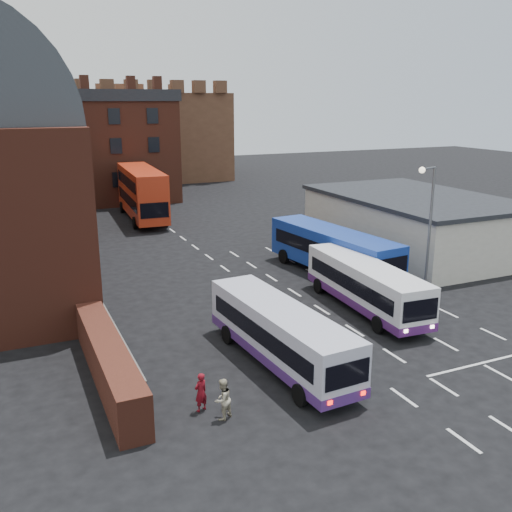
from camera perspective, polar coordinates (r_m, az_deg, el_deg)
name	(u,v)px	position (r m, az deg, el deg)	size (l,w,h in m)	color
ground	(347,357)	(26.43, 9.09, -9.91)	(180.00, 180.00, 0.00)	black
forecourt_wall	(109,362)	(24.33, -14.52, -10.21)	(1.20, 10.00, 1.80)	#602B1E
cream_building	(414,222)	(45.09, 15.49, 3.27)	(10.40, 16.40, 4.25)	beige
brick_terrace	(71,153)	(66.46, -18.04, 9.76)	(22.00, 10.00, 11.00)	brown
castle_keep	(138,135)	(88.12, -11.75, 11.73)	(22.00, 22.00, 12.00)	brown
bus_white_outbound	(280,331)	(24.85, 2.43, -7.50)	(2.88, 9.74, 2.62)	silver
bus_white_inbound	(366,283)	(31.66, 10.90, -2.64)	(2.86, 9.75, 2.63)	white
bus_blue	(333,249)	(37.56, 7.69, 0.72)	(3.71, 11.22, 3.00)	#17379C
bus_red_double	(142,193)	(55.57, -11.34, 6.21)	(3.67, 12.37, 4.89)	red
street_lamp	(428,220)	(33.59, 16.83, 3.48)	(1.50, 0.69, 7.70)	slate
pedestrian_red	(201,392)	(21.76, -5.55, -13.40)	(0.55, 0.36, 1.52)	maroon
pedestrian_beige	(223,399)	(21.21, -3.36, -14.11)	(0.76, 0.59, 1.56)	#B2A98D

